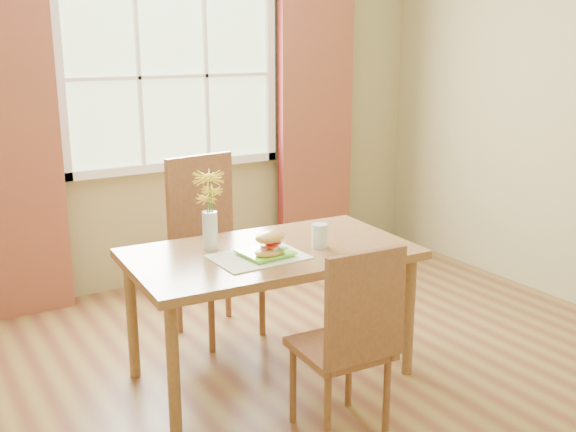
# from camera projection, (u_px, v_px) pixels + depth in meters

# --- Properties ---
(room) EXTENTS (4.24, 3.84, 2.74)m
(room) POSITION_uv_depth(u_px,v_px,m) (323.00, 127.00, 3.22)
(room) COLOR brown
(room) RESTS_ON ground
(window) EXTENTS (1.62, 0.06, 1.32)m
(window) POSITION_uv_depth(u_px,v_px,m) (173.00, 77.00, 4.72)
(window) COLOR beige
(window) RESTS_ON room
(curtain_left) EXTENTS (0.65, 0.08, 2.20)m
(curtain_left) POSITION_uv_depth(u_px,v_px,m) (7.00, 148.00, 4.17)
(curtain_left) COLOR maroon
(curtain_left) RESTS_ON room
(curtain_right) EXTENTS (0.65, 0.08, 2.20)m
(curtain_right) POSITION_uv_depth(u_px,v_px,m) (316.00, 124.00, 5.33)
(curtain_right) COLOR maroon
(curtain_right) RESTS_ON room
(dining_table) EXTENTS (1.49, 0.90, 0.71)m
(dining_table) POSITION_uv_depth(u_px,v_px,m) (271.00, 263.00, 3.48)
(dining_table) COLOR brown
(dining_table) RESTS_ON room
(chair_near) EXTENTS (0.41, 0.41, 0.92)m
(chair_near) POSITION_uv_depth(u_px,v_px,m) (350.00, 336.00, 2.94)
(chair_near) COLOR brown
(chair_near) RESTS_ON room
(chair_far) EXTENTS (0.51, 0.51, 1.08)m
(chair_far) POSITION_uv_depth(u_px,v_px,m) (210.00, 237.00, 4.07)
(chair_far) COLOR brown
(chair_far) RESTS_ON room
(placemat) EXTENTS (0.46, 0.34, 0.01)m
(placemat) POSITION_uv_depth(u_px,v_px,m) (258.00, 257.00, 3.34)
(placemat) COLOR silver
(placemat) RESTS_ON dining_table
(plate) EXTENTS (0.25, 0.25, 0.01)m
(plate) POSITION_uv_depth(u_px,v_px,m) (265.00, 254.00, 3.36)
(plate) COLOR #77E138
(plate) RESTS_ON placemat
(croissant_sandwich) EXTENTS (0.18, 0.14, 0.12)m
(croissant_sandwich) POSITION_uv_depth(u_px,v_px,m) (270.00, 244.00, 3.30)
(croissant_sandwich) COLOR gold
(croissant_sandwich) RESTS_ON plate
(water_glass) EXTENTS (0.08, 0.08, 0.12)m
(water_glass) POSITION_uv_depth(u_px,v_px,m) (320.00, 236.00, 3.50)
(water_glass) COLOR silver
(water_glass) RESTS_ON dining_table
(flower_vase) EXTENTS (0.16, 0.16, 0.41)m
(flower_vase) POSITION_uv_depth(u_px,v_px,m) (209.00, 203.00, 3.42)
(flower_vase) COLOR silver
(flower_vase) RESTS_ON dining_table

